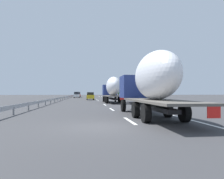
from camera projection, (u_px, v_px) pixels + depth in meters
ground_plane at (89, 100)px, 49.77m from camera, size 260.00×260.00×0.00m
lane_stripe_0 at (130, 121)px, 12.28m from camera, size 3.20×0.20×0.01m
lane_stripe_1 at (112, 109)px, 20.84m from camera, size 3.20×0.20×0.01m
lane_stripe_2 at (105, 105)px, 28.76m from camera, size 3.20×0.20×0.01m
lane_stripe_3 at (98, 101)px, 44.71m from camera, size 3.20×0.20×0.01m
lane_stripe_4 at (97, 100)px, 49.68m from camera, size 3.20×0.20×0.01m
lane_stripe_5 at (96, 99)px, 54.43m from camera, size 3.20×0.20×0.01m
edge_line_right at (110, 99)px, 55.40m from camera, size 110.00×0.20×0.01m
truck_lead at (112, 88)px, 35.08m from camera, size 12.04×2.55×4.19m
truck_trailing at (150, 82)px, 14.38m from camera, size 12.83×2.55×4.20m
car_yellow_coupe at (90, 96)px, 49.55m from camera, size 4.73×1.75×1.77m
car_white_van at (77, 95)px, 70.83m from camera, size 4.59×1.86×1.97m
car_red_compact at (78, 95)px, 82.08m from camera, size 4.34×1.84×1.99m
road_sign at (118, 90)px, 49.40m from camera, size 0.10×0.90×3.29m
tree_0 at (119, 88)px, 88.24m from camera, size 3.07×3.07×5.85m
tree_1 at (158, 83)px, 38.47m from camera, size 2.63×2.63×5.41m
tree_2 at (148, 85)px, 42.58m from camera, size 3.17×3.17×5.13m
tree_3 at (121, 85)px, 71.30m from camera, size 3.73×3.73×6.82m
tree_4 at (117, 87)px, 92.04m from camera, size 2.61×2.61×6.67m
tree_5 at (120, 85)px, 66.53m from camera, size 2.89×2.89×6.19m
guardrail_median at (64, 97)px, 52.03m from camera, size 94.00×0.10×0.76m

